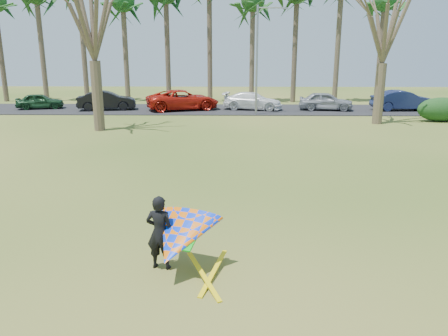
{
  "coord_description": "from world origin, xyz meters",
  "views": [
    {
      "loc": [
        0.31,
        -11.57,
        4.73
      ],
      "look_at": [
        0.0,
        2.0,
        1.1
      ],
      "focal_mm": 35.0,
      "sensor_mm": 36.0,
      "label": 1
    }
  ],
  "objects_px": {
    "bare_tree_right": "(386,22)",
    "car_1": "(107,101)",
    "streetlight": "(259,55)",
    "car_4": "(326,101)",
    "kite_flyer": "(177,237)",
    "car_2": "(183,100)",
    "bare_tree_left": "(91,12)",
    "car_0": "(40,101)",
    "car_3": "(253,101)",
    "car_5": "(403,100)"
  },
  "relations": [
    {
      "from": "bare_tree_right",
      "to": "car_4",
      "type": "height_order",
      "value": "bare_tree_right"
    },
    {
      "from": "bare_tree_left",
      "to": "car_4",
      "type": "bearing_deg",
      "value": 31.11
    },
    {
      "from": "bare_tree_right",
      "to": "kite_flyer",
      "type": "bearing_deg",
      "value": -117.61
    },
    {
      "from": "car_5",
      "to": "car_1",
      "type": "bearing_deg",
      "value": 88.18
    },
    {
      "from": "kite_flyer",
      "to": "car_5",
      "type": "bearing_deg",
      "value": 61.3
    },
    {
      "from": "bare_tree_left",
      "to": "kite_flyer",
      "type": "distance_m",
      "value": 20.16
    },
    {
      "from": "streetlight",
      "to": "car_0",
      "type": "xyz_separation_m",
      "value": [
        -18.15,
        2.89,
        -3.76
      ]
    },
    {
      "from": "kite_flyer",
      "to": "car_4",
      "type": "bearing_deg",
      "value": 72.29
    },
    {
      "from": "car_4",
      "to": "bare_tree_right",
      "type": "bearing_deg",
      "value": -153.41
    },
    {
      "from": "car_2",
      "to": "kite_flyer",
      "type": "xyz_separation_m",
      "value": [
        2.99,
        -27.3,
        -0.03
      ]
    },
    {
      "from": "car_2",
      "to": "car_3",
      "type": "height_order",
      "value": "car_2"
    },
    {
      "from": "car_0",
      "to": "car_5",
      "type": "distance_m",
      "value": 30.07
    },
    {
      "from": "streetlight",
      "to": "car_4",
      "type": "xyz_separation_m",
      "value": [
        5.68,
        2.56,
        -3.66
      ]
    },
    {
      "from": "bare_tree_left",
      "to": "streetlight",
      "type": "bearing_deg",
      "value": 34.57
    },
    {
      "from": "car_5",
      "to": "bare_tree_right",
      "type": "bearing_deg",
      "value": 145.6
    },
    {
      "from": "bare_tree_right",
      "to": "car_1",
      "type": "relative_size",
      "value": 1.97
    },
    {
      "from": "bare_tree_left",
      "to": "car_0",
      "type": "relative_size",
      "value": 2.57
    },
    {
      "from": "car_4",
      "to": "car_3",
      "type": "bearing_deg",
      "value": 96.28
    },
    {
      "from": "car_3",
      "to": "car_5",
      "type": "distance_m",
      "value": 12.22
    },
    {
      "from": "bare_tree_right",
      "to": "car_1",
      "type": "xyz_separation_m",
      "value": [
        -20.16,
        6.29,
        -5.74
      ]
    },
    {
      "from": "car_3",
      "to": "car_5",
      "type": "xyz_separation_m",
      "value": [
        12.21,
        -0.26,
        0.1
      ]
    },
    {
      "from": "bare_tree_left",
      "to": "car_2",
      "type": "relative_size",
      "value": 1.64
    },
    {
      "from": "car_0",
      "to": "streetlight",
      "type": "bearing_deg",
      "value": -115.92
    },
    {
      "from": "streetlight",
      "to": "car_2",
      "type": "bearing_deg",
      "value": 158.19
    },
    {
      "from": "bare_tree_left",
      "to": "streetlight",
      "type": "distance_m",
      "value": 12.58
    },
    {
      "from": "car_5",
      "to": "kite_flyer",
      "type": "xyz_separation_m",
      "value": [
        -14.99,
        -27.39,
        -0.02
      ]
    },
    {
      "from": "car_0",
      "to": "car_2",
      "type": "relative_size",
      "value": 0.64
    },
    {
      "from": "car_1",
      "to": "bare_tree_right",
      "type": "bearing_deg",
      "value": -118.7
    },
    {
      "from": "bare_tree_left",
      "to": "kite_flyer",
      "type": "xyz_separation_m",
      "value": [
        7.08,
        -17.87,
        -6.07
      ]
    },
    {
      "from": "car_2",
      "to": "car_1",
      "type": "bearing_deg",
      "value": 71.79
    },
    {
      "from": "car_1",
      "to": "kite_flyer",
      "type": "xyz_separation_m",
      "value": [
        9.25,
        -27.15,
        0.02
      ]
    },
    {
      "from": "bare_tree_left",
      "to": "car_3",
      "type": "xyz_separation_m",
      "value": [
        9.86,
        9.78,
        -6.15
      ]
    },
    {
      "from": "bare_tree_left",
      "to": "car_1",
      "type": "height_order",
      "value": "bare_tree_left"
    },
    {
      "from": "kite_flyer",
      "to": "streetlight",
      "type": "bearing_deg",
      "value": 82.95
    },
    {
      "from": "streetlight",
      "to": "car_1",
      "type": "xyz_separation_m",
      "value": [
        -12.32,
        2.29,
        -3.63
      ]
    },
    {
      "from": "bare_tree_right",
      "to": "car_2",
      "type": "height_order",
      "value": "bare_tree_right"
    },
    {
      "from": "car_4",
      "to": "car_0",
      "type": "bearing_deg",
      "value": 97.58
    },
    {
      "from": "car_2",
      "to": "car_5",
      "type": "xyz_separation_m",
      "value": [
        17.98,
        0.09,
        -0.01
      ]
    },
    {
      "from": "car_5",
      "to": "streetlight",
      "type": "bearing_deg",
      "value": 99.56
    },
    {
      "from": "bare_tree_left",
      "to": "kite_flyer",
      "type": "height_order",
      "value": "bare_tree_left"
    },
    {
      "from": "car_0",
      "to": "car_4",
      "type": "xyz_separation_m",
      "value": [
        23.83,
        -0.34,
        0.1
      ]
    },
    {
      "from": "car_1",
      "to": "car_5",
      "type": "distance_m",
      "value": 24.24
    },
    {
      "from": "car_3",
      "to": "car_4",
      "type": "bearing_deg",
      "value": -80.13
    },
    {
      "from": "bare_tree_right",
      "to": "car_3",
      "type": "xyz_separation_m",
      "value": [
        -8.14,
        6.78,
        -5.8
      ]
    },
    {
      "from": "car_5",
      "to": "car_2",
      "type": "bearing_deg",
      "value": 87.92
    },
    {
      "from": "bare_tree_right",
      "to": "car_1",
      "type": "distance_m",
      "value": 21.88
    },
    {
      "from": "streetlight",
      "to": "car_5",
      "type": "bearing_deg",
      "value": 11.94
    },
    {
      "from": "car_1",
      "to": "car_2",
      "type": "height_order",
      "value": "car_2"
    },
    {
      "from": "car_1",
      "to": "bare_tree_left",
      "type": "bearing_deg",
      "value": -178.29
    },
    {
      "from": "car_3",
      "to": "kite_flyer",
      "type": "height_order",
      "value": "kite_flyer"
    }
  ]
}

